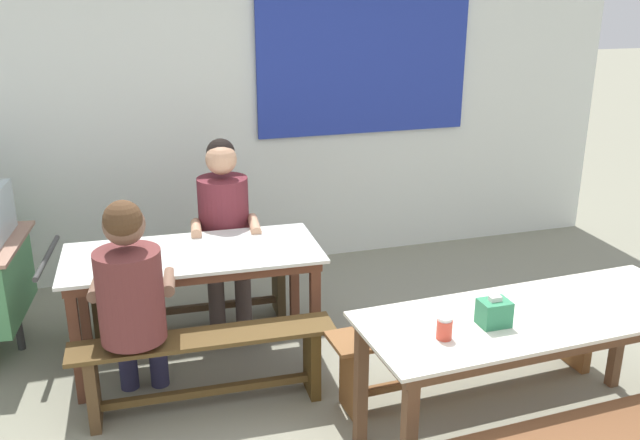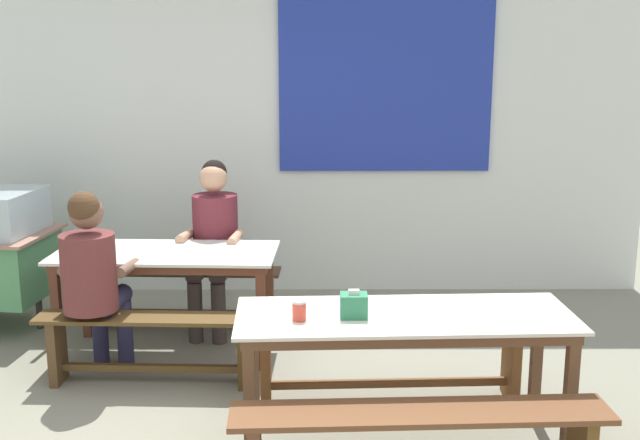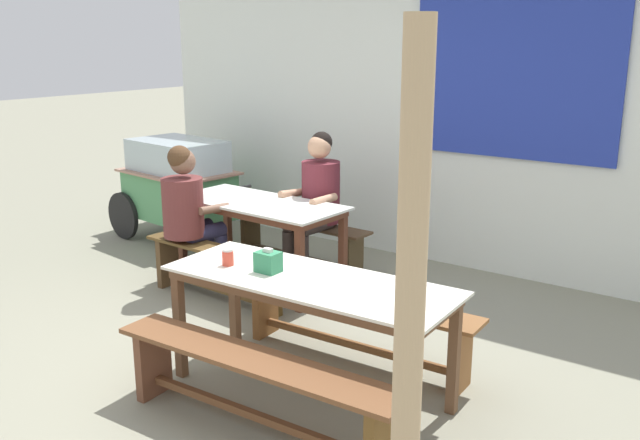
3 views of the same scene
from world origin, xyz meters
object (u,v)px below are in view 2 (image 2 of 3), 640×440
Objects in this scene: dining_table_far at (166,262)px; bench_far_back at (184,290)px; dining_table_near at (404,327)px; tissue_box at (354,305)px; bench_near_back at (390,353)px; condiment_jar at (299,311)px; person_left_back_turned at (93,272)px; bench_far_front at (150,340)px; bench_near_front at (420,438)px; person_center_facing at (214,235)px.

bench_far_back is (0.02, 0.55, -0.38)m from dining_table_far.
dining_table_near is 12.23× the size of tissue_box.
dining_table_near reaches higher than bench_near_back.
person_left_back_turned is at bearing 144.59° from condiment_jar.
tissue_box reaches higher than bench_far_front.
condiment_jar is at bearing -169.97° from dining_table_near.
person_left_back_turned reaches higher than dining_table_far.
bench_near_back and bench_near_front have the same top height.
bench_near_back is at bearing 92.28° from bench_near_front.
bench_far_back is at bearing 122.41° from bench_near_front.
dining_table_far is at bearing 124.13° from condiment_jar.
bench_far_back is at bearing 164.95° from person_center_facing.
condiment_jar is (-0.57, -0.10, 0.13)m from dining_table_near.
bench_far_front is at bearing 138.13° from condiment_jar.
bench_far_back is at bearing 128.91° from dining_table_near.
person_center_facing is at bearing -15.05° from bench_far_back.
dining_table_far is 10.53× the size of tissue_box.
person_left_back_turned is 11.75× the size of condiment_jar.
bench_near_back is 2.00m from person_left_back_turned.
person_center_facing is at bearing 59.83° from dining_table_far.
person_left_back_turned is 1.68m from condiment_jar.
dining_table_far is 0.67m from bench_far_front.
person_left_back_turned is 0.96× the size of person_center_facing.
bench_far_front is 0.80× the size of bench_near_front.
bench_far_back is at bearing 138.22° from bench_near_back.
condiment_jar reaches higher than dining_table_near.
person_left_back_turned is at bearing 150.94° from tissue_box.
bench_far_back is at bearing 87.67° from dining_table_far.
bench_far_back is at bearing 68.10° from person_left_back_turned.
tissue_box is at bearing 10.10° from condiment_jar.
bench_near_front is at bearing -87.72° from bench_near_back.
bench_near_front is at bearing -37.06° from condiment_jar.
dining_table_far is at bearing 129.71° from bench_near_front.
person_left_back_turned is (-0.41, -1.02, 0.45)m from bench_far_back.
condiment_jar reaches higher than dining_table_far.
condiment_jar is (0.96, -2.00, 0.52)m from bench_far_back.
bench_near_back is (1.51, -1.35, 0.01)m from bench_far_back.
bench_far_back is at bearing 115.67° from condiment_jar.
person_left_back_turned is 1.16m from person_center_facing.
bench_near_back is 1.39× the size of person_left_back_turned.
condiment_jar is (0.98, -1.45, 0.13)m from dining_table_far.
person_center_facing is at bearing 73.68° from bench_far_front.
person_left_back_turned is (-1.96, 1.42, 0.43)m from bench_near_front.
dining_table_far is at bearing 87.67° from bench_far_front.
bench_near_back is 0.99m from condiment_jar.
dining_table_near is 1.21× the size of bench_far_back.
person_left_back_turned is at bearing 168.51° from bench_far_front.
bench_far_back is 1.10m from bench_far_front.
dining_table_near is at bearing -55.11° from person_center_facing.
dining_table_far is 2.06m from dining_table_near.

